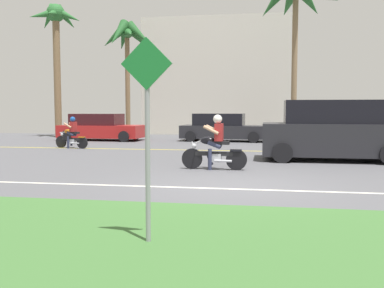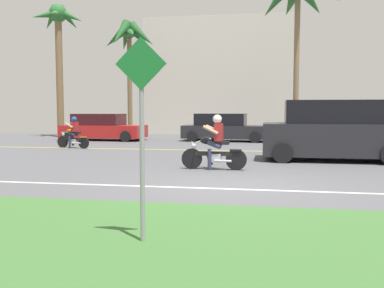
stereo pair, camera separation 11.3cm
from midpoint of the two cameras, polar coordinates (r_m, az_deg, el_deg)
The scene contains 15 objects.
ground at distance 12.45m, azimuth 6.26°, elevation -3.18°, with size 56.00×30.00×0.04m, color #545459.
grass_median at distance 5.51m, azimuth 2.00°, elevation -12.69°, with size 56.00×3.80×0.06m, color #3D6B33.
lane_line_near at distance 9.06m, azimuth 5.03°, elevation -5.96°, with size 50.40×0.12×0.01m, color silver.
lane_line_far at distance 17.25m, azimuth 7.17°, elevation -0.92°, with size 50.40×0.12×0.01m, color yellow.
motorcyclist at distance 11.85m, azimuth 2.76°, elevation -0.32°, with size 1.82×0.59×1.52m.
suv_nearby at distance 14.64m, azimuth 17.95°, elevation 1.61°, with size 4.60×2.13×1.96m.
parked_car_0 at distance 23.55m, azimuth -12.22°, elevation 2.13°, with size 4.47×2.13×1.42m.
parked_car_1 at distance 22.44m, azimuth 3.93°, elevation 2.12°, with size 4.54×2.05×1.44m.
parked_car_2 at distance 21.89m, azimuth 19.78°, elevation 1.88°, with size 4.42×2.05×1.52m.
palm_tree_0 at distance 27.11m, azimuth -17.75°, elevation 14.29°, with size 3.01×3.08×7.85m.
palm_tree_1 at distance 27.00m, azimuth -8.72°, elevation 13.55°, with size 3.65×3.49×7.00m.
palm_tree_2 at distance 25.07m, azimuth 13.43°, elevation 18.16°, with size 4.62×4.76×8.96m.
motorcyclist_distant at distance 19.06m, azimuth -15.88°, elevation 1.18°, with size 1.59×0.58×1.35m.
street_sign at distance 5.16m, azimuth -6.60°, elevation 3.10°, with size 0.62×0.06×2.52m.
building_far at distance 30.56m, azimuth 3.57°, elevation 8.85°, with size 10.25×4.00×7.81m, color beige.
Camera 1 is at (0.62, -9.32, 1.67)m, focal length 40.12 mm.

